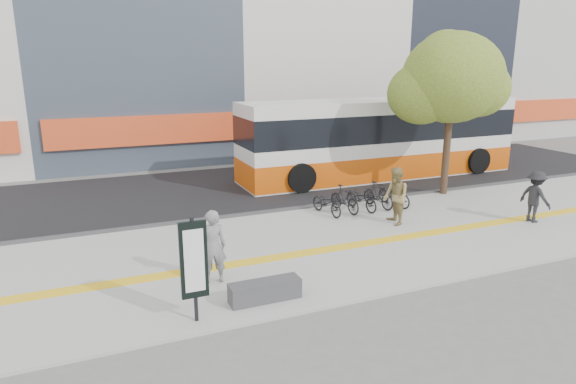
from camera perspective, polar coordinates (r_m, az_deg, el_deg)
name	(u,v)px	position (r m, az deg, el deg)	size (l,w,h in m)	color
ground	(342,266)	(13.39, 6.14, -8.30)	(120.00, 120.00, 0.00)	#5E5E5A
sidewalk	(317,245)	(14.61, 3.28, -6.07)	(40.00, 7.00, 0.08)	gray
tactile_strip	(325,250)	(14.18, 4.18, -6.56)	(40.00, 0.45, 0.01)	yellow
street	(238,187)	(21.29, -5.65, 0.52)	(40.00, 8.00, 0.06)	black
curb	(273,212)	(17.63, -1.74, -2.28)	(40.00, 0.25, 0.14)	#333436
bench	(265,291)	(11.27, -2.63, -11.13)	(1.60, 0.45, 0.45)	#333436
signboard	(194,262)	(10.17, -10.65, -7.79)	(0.55, 0.10, 2.20)	black
street_tree	(450,80)	(20.46, 17.89, 12.04)	(4.40, 3.80, 6.31)	#332017
bus	(380,141)	(23.32, 10.43, 5.77)	(13.07, 3.10, 3.48)	silver
bicycle_row	(362,198)	(17.93, 8.36, -0.66)	(3.56, 1.66, 0.93)	black
seated_woman	(213,247)	(11.99, -8.57, -6.15)	(0.66, 0.43, 1.80)	black
pedestrian_tan	(396,196)	(16.43, 12.13, -0.47)	(0.90, 0.70, 1.86)	olive
pedestrian_dark	(535,197)	(18.22, 26.28, -0.47)	(1.10, 0.63, 1.70)	black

